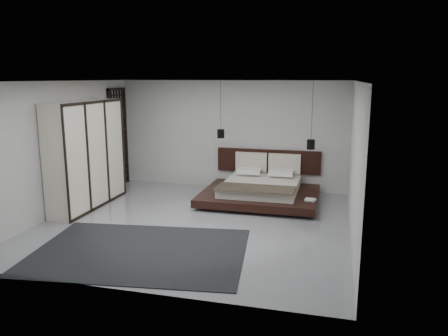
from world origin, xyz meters
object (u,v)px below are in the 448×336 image
(pendant_left, at_px, (221,133))
(wardrobe, at_px, (87,155))
(bed, at_px, (261,189))
(lattice_screen, at_px, (119,138))
(rug, at_px, (140,251))
(pendant_right, at_px, (311,144))

(pendant_left, bearing_deg, wardrobe, -144.48)
(bed, bearing_deg, lattice_screen, 172.24)
(bed, relative_size, wardrobe, 1.10)
(wardrobe, height_order, rug, wardrobe)
(lattice_screen, xyz_separation_m, pendant_right, (5.04, -0.13, 0.03))
(lattice_screen, height_order, bed, lattice_screen)
(bed, relative_size, pendant_left, 1.91)
(pendant_left, xyz_separation_m, pendant_right, (2.19, 0.00, -0.18))
(bed, distance_m, wardrobe, 4.07)
(pendant_right, height_order, rug, pendant_right)
(lattice_screen, relative_size, wardrobe, 1.07)
(pendant_right, bearing_deg, lattice_screen, 178.54)
(pendant_left, relative_size, pendant_right, 0.88)
(wardrobe, distance_m, rug, 3.35)
(lattice_screen, bearing_deg, bed, -7.76)
(pendant_left, bearing_deg, rug, -94.82)
(pendant_left, height_order, rug, pendant_left)
(lattice_screen, bearing_deg, pendant_right, -1.46)
(pendant_right, distance_m, rug, 4.93)
(rug, bearing_deg, bed, 68.33)
(pendant_left, bearing_deg, pendant_right, 0.00)
(bed, xyz_separation_m, rug, (-1.44, -3.61, -0.27))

